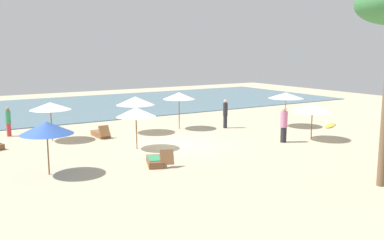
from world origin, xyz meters
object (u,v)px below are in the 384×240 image
at_px(umbrella_6, 312,108).
at_px(person_2, 225,113).
at_px(umbrella_1, 50,106).
at_px(person_0, 284,125).
at_px(umbrella_0, 286,95).
at_px(umbrella_5, 136,101).
at_px(lounger_1, 101,134).
at_px(lounger_2, 156,161).
at_px(umbrella_2, 136,112).
at_px(umbrella_3, 179,96).
at_px(surfboard, 330,125).
at_px(person_1, 8,121).
at_px(umbrella_4, 47,128).

relative_size(umbrella_6, person_2, 1.20).
bearing_deg(umbrella_1, person_0, -33.76).
relative_size(umbrella_0, umbrella_5, 0.98).
height_order(umbrella_0, umbrella_6, umbrella_0).
xyz_separation_m(lounger_1, lounger_2, (-0.12, -6.98, 0.01)).
height_order(lounger_1, lounger_2, lounger_2).
bearing_deg(umbrella_5, umbrella_2, -114.16).
xyz_separation_m(umbrella_1, umbrella_3, (7.59, -0.63, 0.17)).
height_order(umbrella_0, umbrella_1, umbrella_0).
bearing_deg(lounger_1, umbrella_1, 171.21).
bearing_deg(person_2, surfboard, -26.24).
bearing_deg(surfboard, umbrella_1, 163.22).
relative_size(lounger_2, person_1, 1.04).
xyz_separation_m(umbrella_4, person_1, (-0.01, 8.95, -1.03)).
relative_size(umbrella_2, surfboard, 1.04).
distance_m(umbrella_1, person_2, 10.41).
bearing_deg(lounger_2, person_1, 113.26).
bearing_deg(person_1, umbrella_2, -54.17).
bearing_deg(umbrella_1, umbrella_5, -4.75).
bearing_deg(umbrella_6, person_1, 144.82).
height_order(person_0, person_2, person_0).
xyz_separation_m(umbrella_2, person_1, (-4.84, 6.70, -0.99)).
distance_m(umbrella_4, surfboard, 18.25).
height_order(lounger_1, surfboard, lounger_1).
bearing_deg(umbrella_2, umbrella_4, -155.02).
xyz_separation_m(umbrella_0, umbrella_6, (-1.64, -3.72, -0.24)).
height_order(umbrella_1, lounger_2, umbrella_1).
xyz_separation_m(person_0, surfboard, (6.00, 1.98, -0.90)).
bearing_deg(lounger_2, lounger_1, 89.05).
bearing_deg(person_2, lounger_2, -144.54).
height_order(umbrella_2, person_2, umbrella_2).
height_order(umbrella_1, person_1, umbrella_1).
relative_size(umbrella_1, umbrella_4, 1.02).
relative_size(umbrella_2, umbrella_4, 0.98).
bearing_deg(umbrella_2, lounger_1, 97.12).
bearing_deg(surfboard, umbrella_0, 151.92).
xyz_separation_m(umbrella_3, lounger_1, (-4.99, 0.22, -1.89)).
xyz_separation_m(person_1, surfboard, (18.10, -7.43, -0.82)).
bearing_deg(umbrella_3, umbrella_2, -141.69).
bearing_deg(lounger_2, umbrella_5, 71.81).
bearing_deg(umbrella_1, lounger_2, -71.40).
bearing_deg(umbrella_0, umbrella_5, 160.70).
bearing_deg(umbrella_4, umbrella_3, 31.91).
height_order(umbrella_4, person_0, umbrella_4).
bearing_deg(umbrella_5, umbrella_6, -43.21).
bearing_deg(umbrella_3, umbrella_5, 175.35).
bearing_deg(lounger_1, umbrella_6, -35.86).
xyz_separation_m(umbrella_5, lounger_2, (-2.29, -6.98, -1.73)).
xyz_separation_m(umbrella_3, person_1, (-9.36, 3.13, -1.21)).
bearing_deg(surfboard, lounger_2, -169.94).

